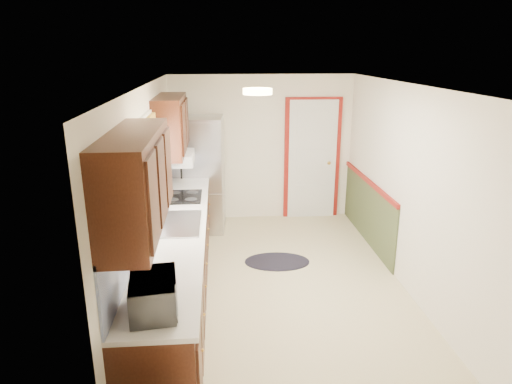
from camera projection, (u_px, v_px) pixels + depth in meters
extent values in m
cube|color=beige|center=(280.00, 287.00, 5.55)|extent=(3.20, 5.20, 0.12)
cube|color=white|center=(284.00, 86.00, 4.84)|extent=(3.20, 5.20, 0.12)
cube|color=white|center=(262.00, 148.00, 7.57)|extent=(3.20, 0.10, 2.40)
cube|color=white|center=(338.00, 314.00, 2.81)|extent=(3.20, 0.10, 2.40)
cube|color=white|center=(149.00, 197.00, 5.08)|extent=(0.10, 5.20, 2.40)
cube|color=white|center=(410.00, 190.00, 5.31)|extent=(0.10, 5.20, 2.40)
cube|color=#36170C|center=(177.00, 269.00, 5.04)|extent=(0.60, 4.00, 0.90)
cube|color=silver|center=(176.00, 229.00, 4.90)|extent=(0.63, 4.00, 0.04)
cube|color=#5170C6|center=(146.00, 204.00, 4.79)|extent=(0.02, 4.00, 0.55)
cube|color=#36170C|center=(136.00, 182.00, 3.38)|extent=(0.35, 1.40, 0.75)
cube|color=#36170C|center=(171.00, 125.00, 5.95)|extent=(0.35, 1.20, 0.75)
cube|color=white|center=(145.00, 164.00, 4.76)|extent=(0.02, 1.00, 0.90)
cube|color=orange|center=(147.00, 131.00, 4.66)|extent=(0.05, 1.12, 0.24)
cube|color=#B7B7BC|center=(176.00, 224.00, 4.98)|extent=(0.52, 0.82, 0.02)
cube|color=white|center=(177.00, 158.00, 6.14)|extent=(0.45, 0.60, 0.15)
cube|color=maroon|center=(312.00, 160.00, 7.67)|extent=(0.94, 0.05, 2.08)
cube|color=white|center=(312.00, 160.00, 7.65)|extent=(0.80, 0.04, 2.00)
cube|color=#424E2C|center=(368.00, 212.00, 6.82)|extent=(0.02, 2.30, 0.90)
cube|color=maroon|center=(369.00, 182.00, 6.68)|extent=(0.04, 2.30, 0.06)
cylinder|color=#FFD88C|center=(258.00, 91.00, 4.63)|extent=(0.30, 0.30, 0.06)
imported|color=white|center=(153.00, 291.00, 3.27)|extent=(0.33, 0.51, 0.33)
cube|color=#B7B7BC|center=(200.00, 174.00, 7.15)|extent=(0.80, 0.75, 1.80)
cylinder|color=black|center=(182.00, 187.00, 6.79)|extent=(0.02, 0.02, 1.26)
ellipsoid|color=black|center=(277.00, 262.00, 6.21)|extent=(0.92, 0.63, 0.01)
cube|color=black|center=(183.00, 197.00, 5.89)|extent=(0.48, 0.58, 0.02)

